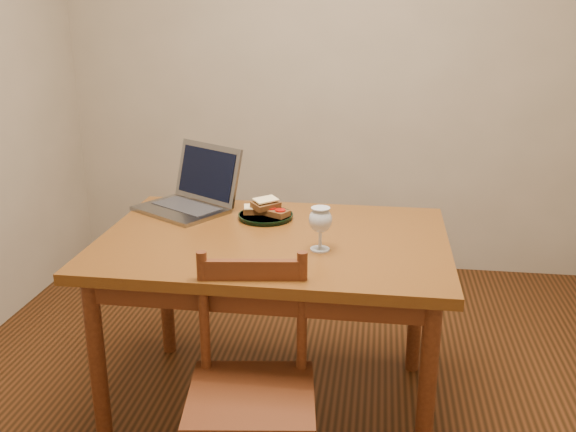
# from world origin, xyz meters

# --- Properties ---
(floor) EXTENTS (3.20, 3.20, 0.02)m
(floor) POSITION_xyz_m (0.00, 0.00, -0.01)
(floor) COLOR black
(floor) RESTS_ON ground
(back_wall) EXTENTS (3.20, 0.02, 2.60)m
(back_wall) POSITION_xyz_m (0.00, 1.61, 1.30)
(back_wall) COLOR gray
(back_wall) RESTS_ON floor
(front_wall) EXTENTS (3.20, 0.02, 2.60)m
(front_wall) POSITION_xyz_m (0.00, -1.61, 1.30)
(front_wall) COLOR gray
(front_wall) RESTS_ON floor
(table) EXTENTS (1.30, 0.90, 0.74)m
(table) POSITION_xyz_m (-0.09, 0.02, 0.65)
(table) COLOR #4F270D
(table) RESTS_ON floor
(chair) EXTENTS (0.44, 0.42, 0.42)m
(chair) POSITION_xyz_m (-0.07, -0.50, 0.46)
(chair) COLOR #421D0D
(chair) RESTS_ON floor
(plate) EXTENTS (0.22, 0.22, 0.02)m
(plate) POSITION_xyz_m (-0.16, 0.23, 0.75)
(plate) COLOR black
(plate) RESTS_ON table
(sandwich_cheese) EXTENTS (0.12, 0.08, 0.03)m
(sandwich_cheese) POSITION_xyz_m (-0.19, 0.24, 0.78)
(sandwich_cheese) COLOR #381E0C
(sandwich_cheese) RESTS_ON plate
(sandwich_tomato) EXTENTS (0.13, 0.11, 0.03)m
(sandwich_tomato) POSITION_xyz_m (-0.11, 0.22, 0.78)
(sandwich_tomato) COLOR #381E0C
(sandwich_tomato) RESTS_ON plate
(sandwich_top) EXTENTS (0.12, 0.13, 0.03)m
(sandwich_top) POSITION_xyz_m (-0.16, 0.24, 0.80)
(sandwich_top) COLOR #381E0C
(sandwich_top) RESTS_ON plate
(milk_glass) EXTENTS (0.08, 0.08, 0.16)m
(milk_glass) POSITION_xyz_m (0.10, -0.09, 0.82)
(milk_glass) COLOR white
(milk_glass) RESTS_ON table
(laptop) EXTENTS (0.48, 0.47, 0.26)m
(laptop) POSITION_xyz_m (-0.49, 0.33, 0.81)
(laptop) COLOR slate
(laptop) RESTS_ON table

